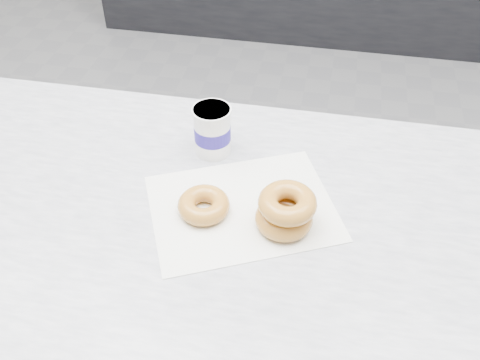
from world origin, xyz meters
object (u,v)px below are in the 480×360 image
(donut_stack, at_px, (286,211))
(coffee_cup, at_px, (212,130))
(donut_single, at_px, (204,205))
(counter, at_px, (185,341))

(donut_stack, relative_size, coffee_cup, 1.20)
(coffee_cup, bearing_deg, donut_stack, -56.02)
(donut_single, height_order, coffee_cup, coffee_cup)
(counter, xyz_separation_m, coffee_cup, (0.04, 0.20, 0.50))
(counter, xyz_separation_m, donut_stack, (0.22, 0.01, 0.49))
(coffee_cup, bearing_deg, counter, -111.61)
(counter, height_order, coffee_cup, coffee_cup)
(counter, bearing_deg, coffee_cup, 78.09)
(donut_single, distance_m, donut_stack, 0.15)
(donut_stack, bearing_deg, coffee_cup, 133.68)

